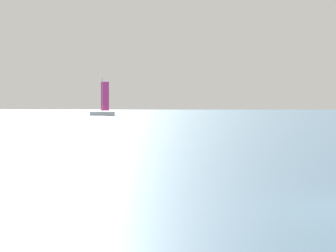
# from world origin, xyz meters

# --- Properties ---
(distant_headland) EXTENTS (1085.46, 458.46, 27.46)m
(distant_headland) POSITION_xyz_m (47.09, 1453.09, 13.73)
(distant_headland) COLOR #4C564C
(distant_headland) RESTS_ON ground_plane
(small_sailboat) EXTENTS (7.50, 3.30, 11.48)m
(small_sailboat) POSITION_xyz_m (-10.33, 196.71, 0.98)
(small_sailboat) COLOR white
(small_sailboat) RESTS_ON ground_plane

